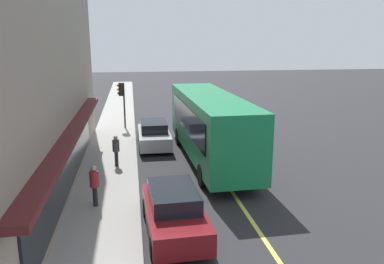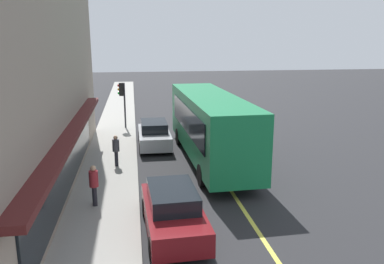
{
  "view_description": "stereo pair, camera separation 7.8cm",
  "coord_description": "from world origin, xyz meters",
  "px_view_note": "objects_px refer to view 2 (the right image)",
  "views": [
    {
      "loc": [
        -18.62,
        4.05,
        6.25
      ],
      "look_at": [
        0.54,
        1.02,
        1.6
      ],
      "focal_mm": 35.99,
      "sensor_mm": 36.0,
      "label": 1
    },
    {
      "loc": [
        -18.63,
        3.98,
        6.25
      ],
      "look_at": [
        0.54,
        1.02,
        1.6
      ],
      "focal_mm": 35.99,
      "sensor_mm": 36.0,
      "label": 2
    }
  ],
  "objects_px": {
    "car_maroon": "(173,211)",
    "pedestrian_mid_block": "(116,148)",
    "traffic_light": "(122,95)",
    "bus": "(210,124)",
    "pedestrian_by_curb": "(94,182)",
    "car_silver": "(154,135)"
  },
  "relations": [
    {
      "from": "car_maroon",
      "to": "pedestrian_mid_block",
      "type": "height_order",
      "value": "pedestrian_mid_block"
    },
    {
      "from": "traffic_light",
      "to": "car_maroon",
      "type": "bearing_deg",
      "value": -172.9
    },
    {
      "from": "bus",
      "to": "car_maroon",
      "type": "distance_m",
      "value": 8.08
    },
    {
      "from": "pedestrian_by_curb",
      "to": "pedestrian_mid_block",
      "type": "relative_size",
      "value": 1.02
    },
    {
      "from": "bus",
      "to": "car_silver",
      "type": "height_order",
      "value": "bus"
    },
    {
      "from": "car_silver",
      "to": "pedestrian_mid_block",
      "type": "bearing_deg",
      "value": 151.28
    },
    {
      "from": "traffic_light",
      "to": "pedestrian_by_curb",
      "type": "xyz_separation_m",
      "value": [
        -13.29,
        0.8,
        -1.43
      ]
    },
    {
      "from": "traffic_light",
      "to": "pedestrian_by_curb",
      "type": "bearing_deg",
      "value": 176.55
    },
    {
      "from": "car_silver",
      "to": "pedestrian_mid_block",
      "type": "height_order",
      "value": "pedestrian_mid_block"
    },
    {
      "from": "traffic_light",
      "to": "car_silver",
      "type": "relative_size",
      "value": 0.74
    },
    {
      "from": "bus",
      "to": "car_silver",
      "type": "xyz_separation_m",
      "value": [
        3.2,
        2.73,
        -1.24
      ]
    },
    {
      "from": "car_silver",
      "to": "car_maroon",
      "type": "distance_m",
      "value": 10.71
    },
    {
      "from": "traffic_light",
      "to": "pedestrian_by_curb",
      "type": "distance_m",
      "value": 13.39
    },
    {
      "from": "traffic_light",
      "to": "car_silver",
      "type": "bearing_deg",
      "value": -158.07
    },
    {
      "from": "bus",
      "to": "pedestrian_mid_block",
      "type": "xyz_separation_m",
      "value": [
        -0.62,
        4.83,
        -0.91
      ]
    },
    {
      "from": "pedestrian_by_curb",
      "to": "car_maroon",
      "type": "bearing_deg",
      "value": -128.83
    },
    {
      "from": "car_silver",
      "to": "pedestrian_by_curb",
      "type": "bearing_deg",
      "value": 162.23
    },
    {
      "from": "bus",
      "to": "traffic_light",
      "type": "height_order",
      "value": "bus"
    },
    {
      "from": "bus",
      "to": "traffic_light",
      "type": "xyz_separation_m",
      "value": [
        7.98,
        4.66,
        0.55
      ]
    },
    {
      "from": "car_silver",
      "to": "pedestrian_mid_block",
      "type": "relative_size",
      "value": 2.76
    },
    {
      "from": "car_silver",
      "to": "pedestrian_by_curb",
      "type": "height_order",
      "value": "pedestrian_by_curb"
    },
    {
      "from": "bus",
      "to": "pedestrian_by_curb",
      "type": "xyz_separation_m",
      "value": [
        -5.31,
        5.46,
        -0.89
      ]
    }
  ]
}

